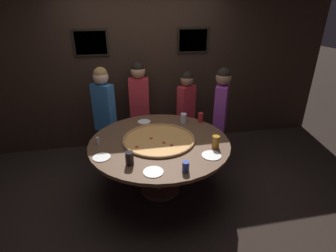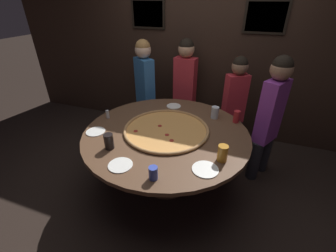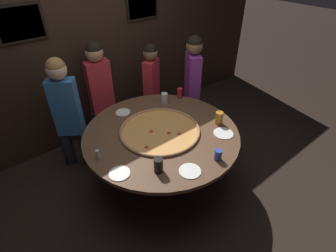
{
  "view_description": "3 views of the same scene",
  "coord_description": "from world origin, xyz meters",
  "px_view_note": "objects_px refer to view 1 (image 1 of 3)",
  "views": [
    {
      "loc": [
        -0.45,
        -2.83,
        2.27
      ],
      "look_at": [
        0.1,
        -0.04,
        0.95
      ],
      "focal_mm": 28.0,
      "sensor_mm": 36.0,
      "label": 1
    },
    {
      "loc": [
        0.7,
        -1.89,
        1.97
      ],
      "look_at": [
        0.02,
        -0.0,
        0.81
      ],
      "focal_mm": 24.0,
      "sensor_mm": 36.0,
      "label": 2
    },
    {
      "loc": [
        -1.42,
        -1.86,
        2.49
      ],
      "look_at": [
        0.1,
        -0.0,
        0.77
      ],
      "focal_mm": 28.0,
      "sensor_mm": 36.0,
      "label": 3
    }
  ],
  "objects_px": {
    "condiment_shaker": "(98,141)",
    "diner_far_right": "(104,110)",
    "drink_cup_near_left": "(130,158)",
    "diner_far_left": "(139,102)",
    "white_plate_beside_cup": "(144,122)",
    "dining_table": "(160,149)",
    "white_plate_near_front": "(153,172)",
    "drink_cup_front_edge": "(216,142)",
    "white_plate_left_side": "(102,157)",
    "white_plate_right_side": "(211,155)",
    "diner_side_left": "(186,107)",
    "giant_pizza": "(159,139)",
    "drink_cup_by_shaker": "(186,167)",
    "drink_cup_far_left": "(184,118)",
    "drink_cup_far_right": "(201,118)",
    "diner_side_right": "(221,111)"
  },
  "relations": [
    {
      "from": "condiment_shaker",
      "to": "diner_far_right",
      "type": "xyz_separation_m",
      "value": [
        0.06,
        0.9,
        0.05
      ]
    },
    {
      "from": "drink_cup_near_left",
      "to": "diner_far_left",
      "type": "distance_m",
      "value": 1.64
    },
    {
      "from": "white_plate_beside_cup",
      "to": "drink_cup_near_left",
      "type": "bearing_deg",
      "value": -104.13
    },
    {
      "from": "dining_table",
      "to": "white_plate_near_front",
      "type": "height_order",
      "value": "white_plate_near_front"
    },
    {
      "from": "drink_cup_front_edge",
      "to": "white_plate_left_side",
      "type": "height_order",
      "value": "drink_cup_front_edge"
    },
    {
      "from": "white_plate_right_side",
      "to": "diner_side_left",
      "type": "bearing_deg",
      "value": 86.38
    },
    {
      "from": "giant_pizza",
      "to": "drink_cup_by_shaker",
      "type": "distance_m",
      "value": 0.73
    },
    {
      "from": "drink_cup_far_left",
      "to": "drink_cup_far_right",
      "type": "distance_m",
      "value": 0.25
    },
    {
      "from": "drink_cup_front_edge",
      "to": "drink_cup_far_left",
      "type": "bearing_deg",
      "value": 104.21
    },
    {
      "from": "white_plate_left_side",
      "to": "drink_cup_far_right",
      "type": "bearing_deg",
      "value": 27.79
    },
    {
      "from": "drink_cup_far_right",
      "to": "diner_far_right",
      "type": "relative_size",
      "value": 0.09
    },
    {
      "from": "drink_cup_far_right",
      "to": "diner_far_left",
      "type": "distance_m",
      "value": 1.07
    },
    {
      "from": "white_plate_near_front",
      "to": "white_plate_left_side",
      "type": "distance_m",
      "value": 0.65
    },
    {
      "from": "dining_table",
      "to": "drink_cup_by_shaker",
      "type": "distance_m",
      "value": 0.74
    },
    {
      "from": "drink_cup_by_shaker",
      "to": "diner_side_right",
      "type": "relative_size",
      "value": 0.07
    },
    {
      "from": "white_plate_beside_cup",
      "to": "diner_side_right",
      "type": "height_order",
      "value": "diner_side_right"
    },
    {
      "from": "dining_table",
      "to": "drink_cup_far_left",
      "type": "height_order",
      "value": "drink_cup_far_left"
    },
    {
      "from": "drink_cup_far_right",
      "to": "white_plate_beside_cup",
      "type": "relative_size",
      "value": 0.76
    },
    {
      "from": "white_plate_left_side",
      "to": "diner_side_left",
      "type": "distance_m",
      "value": 1.81
    },
    {
      "from": "drink_cup_far_right",
      "to": "white_plate_near_front",
      "type": "distance_m",
      "value": 1.39
    },
    {
      "from": "white_plate_near_front",
      "to": "drink_cup_by_shaker",
      "type": "bearing_deg",
      "value": -8.66
    },
    {
      "from": "giant_pizza",
      "to": "condiment_shaker",
      "type": "height_order",
      "value": "condiment_shaker"
    },
    {
      "from": "drink_cup_near_left",
      "to": "diner_side_right",
      "type": "xyz_separation_m",
      "value": [
        1.41,
        1.04,
        0.03
      ]
    },
    {
      "from": "drink_cup_by_shaker",
      "to": "white_plate_near_front",
      "type": "relative_size",
      "value": 0.53
    },
    {
      "from": "drink_cup_by_shaker",
      "to": "drink_cup_near_left",
      "type": "distance_m",
      "value": 0.59
    },
    {
      "from": "drink_cup_far_right",
      "to": "condiment_shaker",
      "type": "relative_size",
      "value": 1.42
    },
    {
      "from": "diner_side_right",
      "to": "diner_side_left",
      "type": "bearing_deg",
      "value": -106.43
    },
    {
      "from": "drink_cup_far_right",
      "to": "white_plate_near_front",
      "type": "bearing_deg",
      "value": -127.34
    },
    {
      "from": "condiment_shaker",
      "to": "diner_side_left",
      "type": "xyz_separation_m",
      "value": [
        1.34,
        0.95,
        -0.02
      ]
    },
    {
      "from": "condiment_shaker",
      "to": "drink_cup_front_edge",
      "type": "bearing_deg",
      "value": -14.09
    },
    {
      "from": "drink_cup_front_edge",
      "to": "diner_far_right",
      "type": "xyz_separation_m",
      "value": [
        -1.3,
        1.24,
        0.03
      ]
    },
    {
      "from": "diner_side_right",
      "to": "dining_table",
      "type": "bearing_deg",
      "value": -31.18
    },
    {
      "from": "diner_far_left",
      "to": "white_plate_near_front",
      "type": "bearing_deg",
      "value": 95.31
    },
    {
      "from": "diner_side_right",
      "to": "drink_cup_front_edge",
      "type": "bearing_deg",
      "value": 4.69
    },
    {
      "from": "diner_side_right",
      "to": "diner_far_right",
      "type": "xyz_separation_m",
      "value": [
        -1.7,
        0.37,
        0.0
      ]
    },
    {
      "from": "drink_cup_by_shaker",
      "to": "white_plate_right_side",
      "type": "relative_size",
      "value": 0.51
    },
    {
      "from": "giant_pizza",
      "to": "condiment_shaker",
      "type": "xyz_separation_m",
      "value": [
        -0.74,
        0.03,
        0.04
      ]
    },
    {
      "from": "dining_table",
      "to": "drink_cup_front_edge",
      "type": "distance_m",
      "value": 0.71
    },
    {
      "from": "drink_cup_far_right",
      "to": "white_plate_left_side",
      "type": "height_order",
      "value": "drink_cup_far_right"
    },
    {
      "from": "drink_cup_front_edge",
      "to": "diner_far_left",
      "type": "xyz_separation_m",
      "value": [
        -0.75,
        1.45,
        0.03
      ]
    },
    {
      "from": "white_plate_left_side",
      "to": "condiment_shaker",
      "type": "xyz_separation_m",
      "value": [
        -0.05,
        0.31,
        0.05
      ]
    },
    {
      "from": "white_plate_near_front",
      "to": "diner_side_left",
      "type": "bearing_deg",
      "value": 64.88
    },
    {
      "from": "giant_pizza",
      "to": "condiment_shaker",
      "type": "distance_m",
      "value": 0.74
    },
    {
      "from": "giant_pizza",
      "to": "diner_far_left",
      "type": "bearing_deg",
      "value": 96.36
    },
    {
      "from": "condiment_shaker",
      "to": "diner_side_left",
      "type": "bearing_deg",
      "value": 35.25
    },
    {
      "from": "dining_table",
      "to": "white_plate_near_front",
      "type": "bearing_deg",
      "value": -104.71
    },
    {
      "from": "white_plate_left_side",
      "to": "diner_side_left",
      "type": "xyz_separation_m",
      "value": [
        1.29,
        1.26,
        0.02
      ]
    },
    {
      "from": "drink_cup_near_left",
      "to": "diner_side_left",
      "type": "height_order",
      "value": "diner_side_left"
    },
    {
      "from": "drink_cup_near_left",
      "to": "diner_far_left",
      "type": "xyz_separation_m",
      "value": [
        0.26,
        1.62,
        0.03
      ]
    },
    {
      "from": "condiment_shaker",
      "to": "drink_cup_far_right",
      "type": "bearing_deg",
      "value": 15.93
    }
  ]
}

